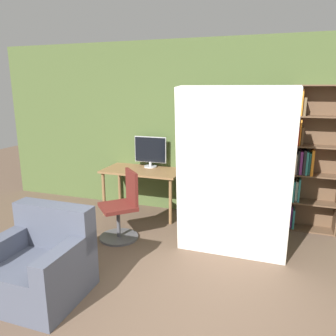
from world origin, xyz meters
TOP-DOWN VIEW (x-y plane):
  - wall_back at (0.00, 2.99)m, footprint 8.00×0.06m
  - desk at (-1.26, 2.63)m, footprint 1.23×0.66m
  - monitor at (-1.21, 2.84)m, footprint 0.54×0.21m
  - office_chair at (-1.17, 1.71)m, footprint 0.62×0.62m
  - bookshelf at (1.13, 2.84)m, footprint 0.71×0.30m
  - mattress_near at (0.28, 1.70)m, footprint 1.30×0.42m
  - mattress_far at (0.28, 2.03)m, footprint 1.30×0.34m
  - armchair at (-1.36, 0.34)m, footprint 0.85×0.80m

SIDE VIEW (x-z plane):
  - armchair at x=-1.36m, z-range -0.11..0.74m
  - office_chair at x=-1.17m, z-range -0.09..0.84m
  - desk at x=-1.26m, z-range 0.27..1.00m
  - monitor at x=-1.21m, z-range 0.74..1.24m
  - bookshelf at x=1.13m, z-range -0.02..2.01m
  - mattress_far at x=0.28m, z-range 0.00..2.01m
  - mattress_near at x=0.28m, z-range 0.00..2.01m
  - wall_back at x=0.00m, z-range 0.00..2.70m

